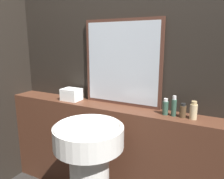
{
  "coord_description": "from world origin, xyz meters",
  "views": [
    {
      "loc": [
        0.71,
        -0.38,
        1.45
      ],
      "look_at": [
        -0.07,
        1.09,
        1.08
      ],
      "focal_mm": 35.0,
      "sensor_mm": 36.0,
      "label": 1
    }
  ],
  "objects": [
    {
      "name": "body_wash_bottle",
      "position": [
        0.53,
        1.21,
        0.96
      ],
      "size": [
        0.05,
        0.05,
        0.13
      ],
      "color": "#C6B284",
      "rests_on": "vanity_counter"
    },
    {
      "name": "wall_back",
      "position": [
        0.0,
        1.35,
        1.25
      ],
      "size": [
        8.0,
        0.06,
        2.5
      ],
      "color": "black",
      "rests_on": "ground_plane"
    },
    {
      "name": "lotion_bottle",
      "position": [
        0.46,
        1.21,
        0.95
      ],
      "size": [
        0.05,
        0.05,
        0.11
      ],
      "color": "#4C3823",
      "rests_on": "vanity_counter"
    },
    {
      "name": "pedestal_sink",
      "position": [
        -0.07,
        0.75,
        0.56
      ],
      "size": [
        0.48,
        0.48,
        0.91
      ],
      "color": "silver",
      "rests_on": "ground_plane"
    },
    {
      "name": "towel_stack",
      "position": [
        -0.57,
        1.21,
        0.96
      ],
      "size": [
        0.17,
        0.14,
        0.11
      ],
      "color": "white",
      "rests_on": "vanity_counter"
    },
    {
      "name": "vanity_counter",
      "position": [
        0.0,
        1.21,
        0.45
      ],
      "size": [
        2.45,
        0.23,
        0.9
      ],
      "color": "#512D1E",
      "rests_on": "ground_plane"
    },
    {
      "name": "mirror",
      "position": [
        -0.09,
        1.3,
        1.27
      ],
      "size": [
        0.7,
        0.03,
        0.73
      ],
      "color": "#47281E",
      "rests_on": "vanity_counter"
    },
    {
      "name": "conditioner_bottle",
      "position": [
        0.39,
        1.21,
        0.97
      ],
      "size": [
        0.04,
        0.04,
        0.16
      ],
      "color": "#2D4C3D",
      "rests_on": "vanity_counter"
    },
    {
      "name": "shampoo_bottle",
      "position": [
        0.33,
        1.21,
        0.96
      ],
      "size": [
        0.04,
        0.04,
        0.13
      ],
      "color": "#2D4C3D",
      "rests_on": "vanity_counter"
    }
  ]
}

